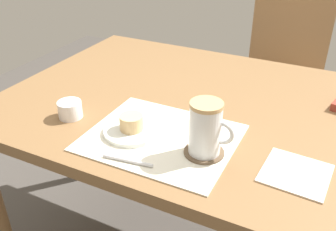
{
  "coord_description": "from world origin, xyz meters",
  "views": [
    {
      "loc": [
        0.38,
        -0.99,
        1.29
      ],
      "look_at": [
        -0.02,
        -0.2,
        0.78
      ],
      "focal_mm": 40.0,
      "sensor_mm": 36.0,
      "label": 1
    }
  ],
  "objects_px": {
    "wooden_chair": "(282,79)",
    "pastry_plate": "(132,131)",
    "sugar_bowl": "(70,109)",
    "coffee_mug": "(206,128)",
    "dining_table": "(200,121)",
    "pastry": "(132,122)"
  },
  "relations": [
    {
      "from": "coffee_mug",
      "to": "dining_table",
      "type": "bearing_deg",
      "value": 114.12
    },
    {
      "from": "wooden_chair",
      "to": "pastry_plate",
      "type": "relative_size",
      "value": 5.74
    },
    {
      "from": "wooden_chair",
      "to": "sugar_bowl",
      "type": "relative_size",
      "value": 12.78
    },
    {
      "from": "wooden_chair",
      "to": "pastry",
      "type": "xyz_separation_m",
      "value": [
        -0.22,
        -1.09,
        0.27
      ]
    },
    {
      "from": "pastry_plate",
      "to": "pastry",
      "type": "relative_size",
      "value": 2.43
    },
    {
      "from": "dining_table",
      "to": "pastry",
      "type": "xyz_separation_m",
      "value": [
        -0.1,
        -0.26,
        0.11
      ]
    },
    {
      "from": "pastry_plate",
      "to": "pastry",
      "type": "distance_m",
      "value": 0.03
    },
    {
      "from": "coffee_mug",
      "to": "sugar_bowl",
      "type": "distance_m",
      "value": 0.43
    },
    {
      "from": "pastry",
      "to": "sugar_bowl",
      "type": "distance_m",
      "value": 0.21
    },
    {
      "from": "pastry_plate",
      "to": "pastry",
      "type": "bearing_deg",
      "value": 0.0
    },
    {
      "from": "wooden_chair",
      "to": "pastry_plate",
      "type": "distance_m",
      "value": 1.14
    },
    {
      "from": "pastry_plate",
      "to": "dining_table",
      "type": "bearing_deg",
      "value": 69.29
    },
    {
      "from": "wooden_chair",
      "to": "sugar_bowl",
      "type": "bearing_deg",
      "value": 62.81
    },
    {
      "from": "wooden_chair",
      "to": "sugar_bowl",
      "type": "distance_m",
      "value": 1.2
    },
    {
      "from": "dining_table",
      "to": "pastry_plate",
      "type": "relative_size",
      "value": 8.07
    },
    {
      "from": "sugar_bowl",
      "to": "coffee_mug",
      "type": "bearing_deg",
      "value": -0.13
    },
    {
      "from": "pastry_plate",
      "to": "coffee_mug",
      "type": "relative_size",
      "value": 1.13
    },
    {
      "from": "wooden_chair",
      "to": "coffee_mug",
      "type": "height_order",
      "value": "wooden_chair"
    },
    {
      "from": "dining_table",
      "to": "pastry",
      "type": "distance_m",
      "value": 0.3
    },
    {
      "from": "pastry",
      "to": "sugar_bowl",
      "type": "relative_size",
      "value": 0.92
    },
    {
      "from": "dining_table",
      "to": "wooden_chair",
      "type": "xyz_separation_m",
      "value": [
        0.12,
        0.83,
        -0.16
      ]
    },
    {
      "from": "dining_table",
      "to": "sugar_bowl",
      "type": "bearing_deg",
      "value": -140.02
    }
  ]
}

